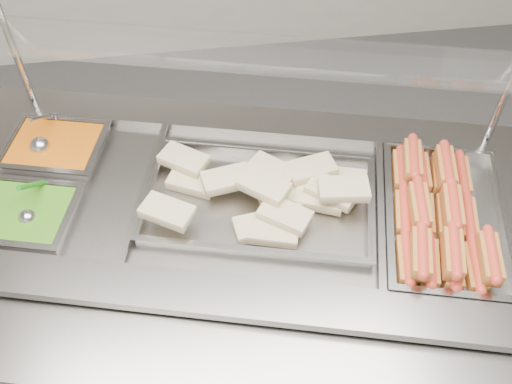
{
  "coord_description": "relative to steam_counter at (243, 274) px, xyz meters",
  "views": [
    {
      "loc": [
        -0.23,
        -0.84,
        2.35
      ],
      "look_at": [
        -0.07,
        0.34,
        0.97
      ],
      "focal_mm": 40.0,
      "sensor_mm": 36.0,
      "label": 1
    }
  ],
  "objects": [
    {
      "name": "serving_spoon",
      "position": [
        -0.67,
        0.01,
        0.48
      ],
      "size": [
        0.08,
        0.18,
        0.16
      ],
      "color": "#BBBCC0",
      "rests_on": "pan_peas"
    },
    {
      "name": "sneeze_guard",
      "position": [
        0.06,
        0.22,
        0.86
      ],
      "size": [
        1.76,
        0.74,
        0.46
      ],
      "color": "#B7B8BC",
      "rests_on": "steam_counter"
    },
    {
      "name": "ladle",
      "position": [
        -0.66,
        0.32,
        0.48
      ],
      "size": [
        0.08,
        0.2,
        0.16
      ],
      "color": "#BBBCC0",
      "rests_on": "pan_beans"
    },
    {
      "name": "tortilla_wraps",
      "position": [
        0.11,
        -0.01,
        0.49
      ],
      "size": [
        0.76,
        0.47,
        0.1
      ],
      "color": "#CDB68A",
      "rests_on": "pan_wraps"
    },
    {
      "name": "steam_counter",
      "position": [
        0.0,
        0.0,
        0.0
      ],
      "size": [
        2.13,
        1.35,
        0.95
      ],
      "color": "slate",
      "rests_on": "ground"
    },
    {
      "name": "pan_hotdogs",
      "position": [
        0.64,
        -0.17,
        0.43
      ],
      "size": [
        0.49,
        0.65,
        0.11
      ],
      "color": "gray",
      "rests_on": "steam_counter"
    },
    {
      "name": "pan_wraps",
      "position": [
        0.06,
        -0.02,
        0.45
      ],
      "size": [
        0.8,
        0.59,
        0.07
      ],
      "color": "gray",
      "rests_on": "steam_counter"
    },
    {
      "name": "tray_rail",
      "position": [
        -0.14,
        -0.52,
        0.42
      ],
      "size": [
        1.9,
        0.84,
        0.05
      ],
      "color": "gray",
      "rests_on": "steam_counter"
    },
    {
      "name": "pan_peas",
      "position": [
        -0.69,
        0.03,
        0.43
      ],
      "size": [
        0.37,
        0.32,
        0.11
      ],
      "color": "gray",
      "rests_on": "steam_counter"
    },
    {
      "name": "hotdogs_in_buns",
      "position": [
        0.6,
        -0.17,
        0.48
      ],
      "size": [
        0.38,
        0.59,
        0.12
      ],
      "color": "#A46322",
      "rests_on": "pan_hotdogs"
    },
    {
      "name": "pan_beans",
      "position": [
        -0.62,
        0.32,
        0.43
      ],
      "size": [
        0.37,
        0.32,
        0.11
      ],
      "color": "gray",
      "rests_on": "steam_counter"
    }
  ]
}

